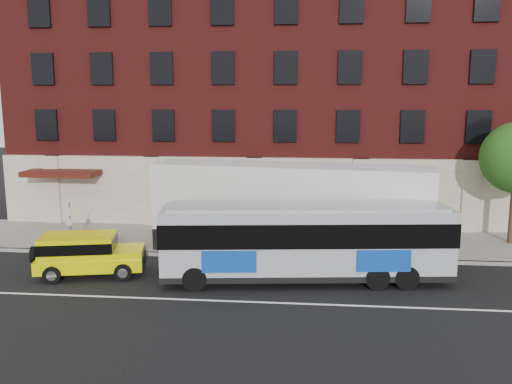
# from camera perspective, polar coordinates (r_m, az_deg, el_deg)

# --- Properties ---
(ground) EXTENTS (120.00, 120.00, 0.00)m
(ground) POSITION_cam_1_polar(r_m,az_deg,el_deg) (19.91, -3.62, -12.10)
(ground) COLOR black
(ground) RESTS_ON ground
(sidewalk) EXTENTS (60.00, 6.00, 0.15)m
(sidewalk) POSITION_cam_1_polar(r_m,az_deg,el_deg) (28.35, -0.76, -5.14)
(sidewalk) COLOR gray
(sidewalk) RESTS_ON ground
(kerb) EXTENTS (60.00, 0.25, 0.15)m
(kerb) POSITION_cam_1_polar(r_m,az_deg,el_deg) (25.49, -1.49, -6.90)
(kerb) COLOR gray
(kerb) RESTS_ON ground
(lane_line) EXTENTS (60.00, 0.12, 0.01)m
(lane_line) POSITION_cam_1_polar(r_m,az_deg,el_deg) (20.36, -3.40, -11.56)
(lane_line) COLOR white
(lane_line) RESTS_ON ground
(building) EXTENTS (30.00, 12.10, 15.00)m
(building) POSITION_cam_1_polar(r_m,az_deg,el_deg) (35.25, 0.61, 10.16)
(building) COLOR #5E1816
(building) RESTS_ON sidewalk
(sign_pole) EXTENTS (0.30, 0.20, 2.50)m
(sign_pole) POSITION_cam_1_polar(r_m,az_deg,el_deg) (27.59, -19.31, -3.20)
(sign_pole) COLOR slate
(sign_pole) RESTS_ON ground
(city_bus) EXTENTS (11.99, 3.83, 3.23)m
(city_bus) POSITION_cam_1_polar(r_m,az_deg,el_deg) (22.03, 5.38, -5.04)
(city_bus) COLOR #AAACB4
(city_bus) RESTS_ON ground
(yellow_suv) EXTENTS (4.80, 2.77, 1.79)m
(yellow_suv) POSITION_cam_1_polar(r_m,az_deg,el_deg) (23.91, -17.77, -6.16)
(yellow_suv) COLOR #FFFB00
(yellow_suv) RESTS_ON ground
(shipping_container) EXTENTS (13.41, 4.53, 4.39)m
(shipping_container) POSITION_cam_1_polar(r_m,az_deg,el_deg) (25.58, 3.66, -2.01)
(shipping_container) COLOR black
(shipping_container) RESTS_ON ground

